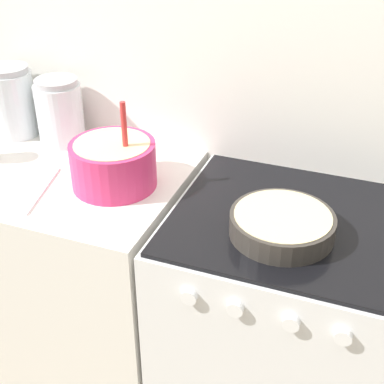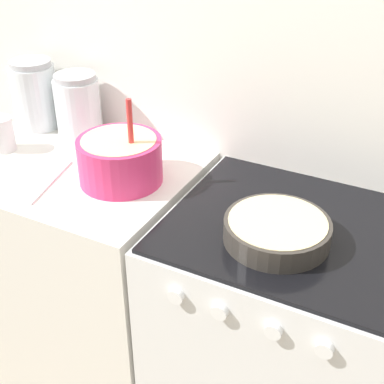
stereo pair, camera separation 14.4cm
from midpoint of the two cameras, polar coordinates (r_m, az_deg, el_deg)
name	(u,v)px [view 2 (the right image)]	position (r m, az deg, el deg)	size (l,w,h in m)	color
wall_back	(226,55)	(1.66, 6.16, 14.27)	(4.56, 0.05, 2.40)	white
countertop_cabinet	(83,273)	(1.96, -9.51, -8.57)	(0.78, 0.58, 0.88)	silver
stove	(277,345)	(1.72, 11.58, -15.78)	(0.66, 0.60, 0.88)	silver
mixing_bowl	(120,157)	(1.56, -5.09, 3.62)	(0.25, 0.25, 0.26)	#E0336B
baking_pan	(277,230)	(1.35, 12.09, -4.09)	(0.27, 0.27, 0.06)	#38332D
storage_jar_left	(36,99)	(1.97, -14.34, 9.59)	(0.16, 0.16, 0.24)	silver
storage_jar_middle	(79,110)	(1.86, -9.84, 8.55)	(0.15, 0.15, 0.22)	silver
tin_can	(2,134)	(1.83, -17.51, 5.85)	(0.08, 0.08, 0.11)	silver
recipe_page	(21,177)	(1.66, -15.45, 1.44)	(0.27, 0.30, 0.01)	white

